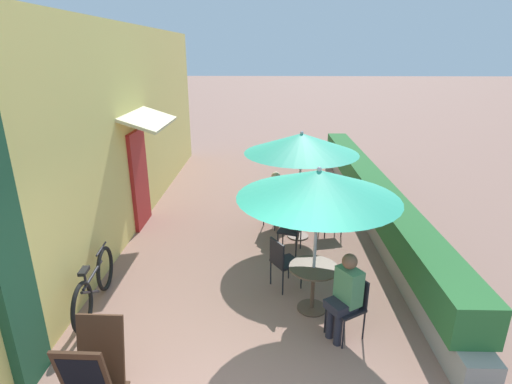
# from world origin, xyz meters

# --- Properties ---
(cafe_facade_wall) EXTENTS (0.98, 11.32, 4.20)m
(cafe_facade_wall) POSITION_xyz_m (-2.54, 5.53, 2.09)
(cafe_facade_wall) COLOR #E0CC6B
(cafe_facade_wall) RESTS_ON ground_plane
(planter_hedge) EXTENTS (0.60, 10.32, 1.01)m
(planter_hedge) POSITION_xyz_m (2.75, 5.56, 0.54)
(planter_hedge) COLOR gray
(planter_hedge) RESTS_ON ground_plane
(patio_table_near) EXTENTS (0.72, 0.72, 0.71)m
(patio_table_near) POSITION_xyz_m (1.05, 2.04, 0.50)
(patio_table_near) COLOR brown
(patio_table_near) RESTS_ON ground_plane
(patio_umbrella_near) EXTENTS (2.23, 2.23, 2.23)m
(patio_umbrella_near) POSITION_xyz_m (1.05, 2.04, 1.98)
(patio_umbrella_near) COLOR #B7B7BC
(patio_umbrella_near) RESTS_ON ground_plane
(cafe_chair_near_left) EXTENTS (0.55, 0.55, 0.87)m
(cafe_chair_near_left) POSITION_xyz_m (0.62, 2.60, 0.52)
(cafe_chair_near_left) COLOR black
(cafe_chair_near_left) RESTS_ON ground_plane
(cafe_chair_near_right) EXTENTS (0.55, 0.55, 0.87)m
(cafe_chair_near_right) POSITION_xyz_m (1.49, 1.48, 0.52)
(cafe_chair_near_right) COLOR black
(cafe_chair_near_right) RESTS_ON ground_plane
(seated_patron_near_right) EXTENTS (0.51, 0.48, 1.25)m
(seated_patron_near_right) POSITION_xyz_m (1.39, 1.42, 0.69)
(seated_patron_near_right) COLOR #23232D
(seated_patron_near_right) RESTS_ON ground_plane
(patio_table_mid) EXTENTS (0.72, 0.72, 0.71)m
(patio_table_mid) POSITION_xyz_m (1.03, 4.53, 0.50)
(patio_table_mid) COLOR brown
(patio_table_mid) RESTS_ON ground_plane
(patio_umbrella_mid) EXTENTS (2.23, 2.23, 2.23)m
(patio_umbrella_mid) POSITION_xyz_m (1.03, 4.53, 1.98)
(patio_umbrella_mid) COLOR #B7B7BC
(patio_umbrella_mid) RESTS_ON ground_plane
(cafe_chair_mid_left) EXTENTS (0.56, 0.56, 0.87)m
(cafe_chair_mid_left) POSITION_xyz_m (0.50, 5.00, 0.52)
(cafe_chair_mid_left) COLOR black
(cafe_chair_mid_left) RESTS_ON ground_plane
(seated_patron_mid_left) EXTENTS (0.51, 0.51, 1.25)m
(seated_patron_mid_left) POSITION_xyz_m (0.58, 5.08, 0.69)
(seated_patron_mid_left) COLOR #23232D
(seated_patron_mid_left) RESTS_ON ground_plane
(cafe_chair_mid_right) EXTENTS (0.50, 0.50, 0.87)m
(cafe_chair_mid_right) POSITION_xyz_m (0.88, 3.84, 0.52)
(cafe_chair_mid_right) COLOR black
(cafe_chair_mid_right) RESTS_ON ground_plane
(cafe_chair_mid_back) EXTENTS (0.47, 0.47, 0.87)m
(cafe_chair_mid_back) POSITION_xyz_m (1.70, 4.75, 0.52)
(cafe_chair_mid_back) COLOR black
(cafe_chair_mid_back) RESTS_ON ground_plane
(coffee_cup_mid) EXTENTS (0.07, 0.07, 0.09)m
(coffee_cup_mid) POSITION_xyz_m (1.13, 4.45, 0.76)
(coffee_cup_mid) COLOR white
(coffee_cup_mid) RESTS_ON patio_table_mid
(bicycle_leaning) EXTENTS (0.20, 1.75, 0.81)m
(bicycle_leaning) POSITION_xyz_m (-2.20, 2.00, 0.37)
(bicycle_leaning) COLOR black
(bicycle_leaning) RESTS_ON ground_plane
(menu_board) EXTENTS (0.56, 0.64, 0.90)m
(menu_board) POSITION_xyz_m (-1.50, 0.32, 0.44)
(menu_board) COLOR #422819
(menu_board) RESTS_ON ground_plane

